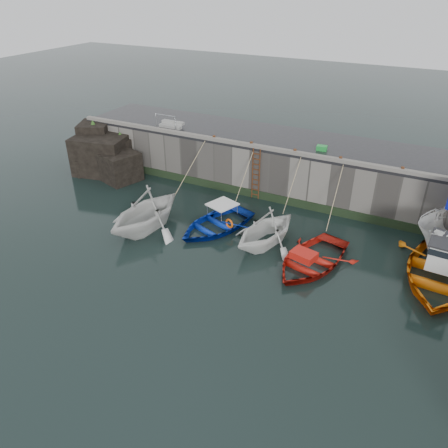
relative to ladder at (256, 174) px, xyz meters
The scene contains 23 objects.
ground 10.24m from the ladder, 78.60° to the right, with size 120.00×120.00×0.00m, color black.
quay_back 3.27m from the ladder, 52.28° to the left, with size 30.00×5.00×3.00m, color slate.
road_back 3.59m from the ladder, 52.28° to the left, with size 30.00×5.00×0.16m, color black.
kerb_back 2.62m from the ladder, ahead, with size 30.00×0.30×0.20m, color slate.
algae_back 2.41m from the ladder, ahead, with size 30.00×0.08×0.50m, color black.
rock_outcrop 10.95m from the ladder, behind, with size 5.85×4.24×3.41m.
ladder is the anchor object (origin of this frame).
boat_near_white 7.30m from the ladder, 122.13° to the right, with size 4.39×5.09×2.68m, color silver.
boat_near_white_rope 4.46m from the ladder, 155.54° to the right, with size 0.04×4.45×3.10m, color tan, non-canonical shape.
boat_near_blue 4.63m from the ladder, 95.91° to the right, with size 3.40×4.76×0.99m, color #0B2CAC.
boat_near_blue_rope 1.87m from the ladder, 117.25° to the right, with size 0.04×3.23×3.10m, color tan, non-canonical shape.
boat_near_blacktrim 5.47m from the ladder, 60.69° to the right, with size 3.70×4.28×2.26m, color white.
boat_near_blacktrim_rope 3.17m from the ladder, 21.09° to the right, with size 0.04×3.37×3.10m, color tan, non-canonical shape.
boat_near_navy 7.57m from the ladder, 45.38° to the right, with size 3.55×4.97×1.03m, color red.
boat_near_navy_rope 5.60m from the ladder, 14.47° to the right, with size 0.04×3.86×3.10m, color tan, non-canonical shape.
boat_far_orange 11.46m from the ladder, 19.02° to the right, with size 5.22×7.00×4.39m.
fish_crate 4.12m from the ladder, 24.97° to the left, with size 0.58×0.39×0.27m, color green.
railing 7.10m from the ladder, 168.83° to the left, with size 1.60×1.05×1.00m.
bollard_a 3.47m from the ladder, behind, with size 0.18×0.18×0.28m, color #3F1E0F.
bollard_b 1.81m from the ladder, 146.14° to the left, with size 0.18×0.18×0.28m, color #3F1E0F.
bollard_c 2.81m from the ladder, ahead, with size 0.18×0.18×0.28m, color #3F1E0F.
bollard_d 5.11m from the ladder, ahead, with size 0.18×0.18×0.28m, color #3F1E0F.
bollard_e 8.19m from the ladder, ahead, with size 0.18×0.18×0.28m, color #3F1E0F.
Camera 1 is at (7.28, -12.50, 12.05)m, focal length 35.00 mm.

